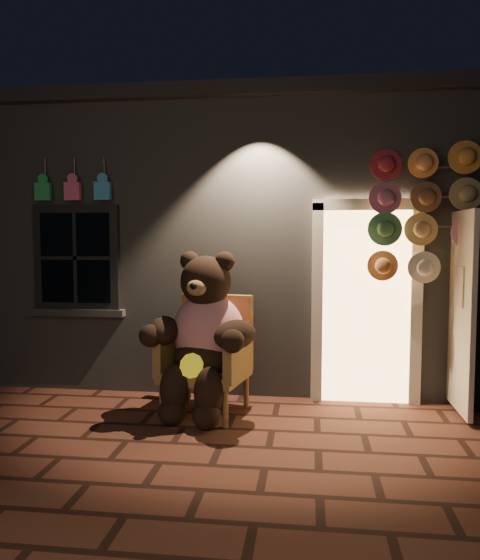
# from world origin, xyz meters

# --- Properties ---
(ground) EXTENTS (60.00, 60.00, 0.00)m
(ground) POSITION_xyz_m (0.00, 0.00, 0.00)
(ground) COLOR #552D20
(ground) RESTS_ON ground
(shop_building) EXTENTS (7.30, 5.95, 3.51)m
(shop_building) POSITION_xyz_m (0.00, 3.99, 1.74)
(shop_building) COLOR slate
(shop_building) RESTS_ON ground
(wicker_armchair) EXTENTS (0.94, 0.88, 1.18)m
(wicker_armchair) POSITION_xyz_m (-0.27, 0.92, 0.59)
(wicker_armchair) COLOR #9A653B
(wicker_armchair) RESTS_ON ground
(teddy_bear) EXTENTS (1.17, 1.01, 1.65)m
(teddy_bear) POSITION_xyz_m (-0.29, 0.77, 0.82)
(teddy_bear) COLOR #B81330
(teddy_bear) RESTS_ON ground
(hat_rack) EXTENTS (1.69, 0.22, 2.72)m
(hat_rack) POSITION_xyz_m (2.07, 1.28, 2.08)
(hat_rack) COLOR #59595E
(hat_rack) RESTS_ON ground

